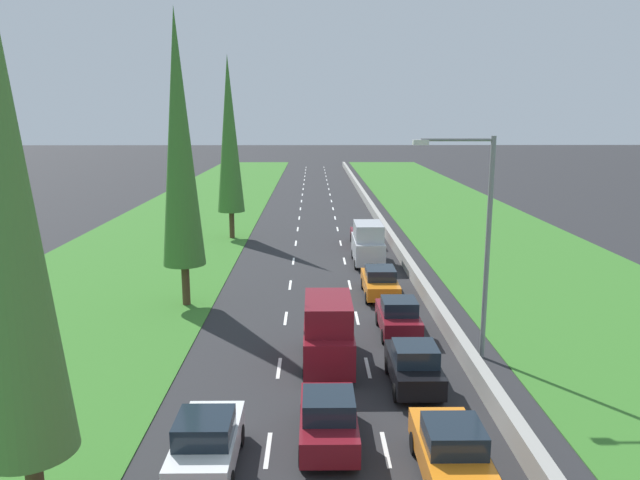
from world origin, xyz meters
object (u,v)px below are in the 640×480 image
Objects in this scene: black_hatchback_right_lane at (414,366)px; orange_hatchback_right_lane_second at (451,450)px; silver_van_right_lane at (368,243)px; maroon_sedan_right_lane at (363,235)px; street_light_mast at (480,232)px; poplar_tree_nearest at (6,206)px; maroon_hatchback_right_lane at (398,317)px; white_hatchback_left_lane at (207,442)px; poplar_tree_third at (229,135)px; maroon_van_centre_lane at (328,332)px; maroon_hatchback_centre_lane at (328,419)px; poplar_tree_second at (179,141)px; orange_sedan_right_lane at (380,282)px.

orange_hatchback_right_lane_second is at bearing -89.25° from black_hatchback_right_lane.
silver_van_right_lane is 6.02m from maroon_sedan_right_lane.
silver_van_right_lane is 16.87m from street_light_mast.
maroon_hatchback_right_lane is at bearing 52.36° from poplar_tree_nearest.
poplar_tree_third is (-3.62, 33.12, 7.44)m from white_hatchback_left_lane.
black_hatchback_right_lane is at bearing 37.87° from poplar_tree_nearest.
maroon_van_centre_lane is at bearing 146.44° from black_hatchback_right_lane.
black_hatchback_right_lane is 0.29× the size of poplar_tree_nearest.
poplar_tree_third is at bearing 107.07° from orange_hatchback_right_lane_second.
maroon_sedan_right_lane is 13.18m from poplar_tree_third.
orange_hatchback_right_lane_second is 1.00× the size of maroon_hatchback_centre_lane.
maroon_van_centre_lane is at bearing -74.49° from poplar_tree_third.
street_light_mast is (13.24, -7.23, -3.31)m from poplar_tree_second.
poplar_tree_second is at bearing 135.84° from black_hatchback_right_lane.
maroon_van_centre_lane is at bearing 54.54° from poplar_tree_nearest.
black_hatchback_right_lane is at bearing -90.05° from orange_sedan_right_lane.
maroon_van_centre_lane is (-3.15, 7.75, 0.56)m from orange_hatchback_right_lane_second.
maroon_van_centre_lane reaches higher than black_hatchback_right_lane.
maroon_sedan_right_lane is 0.50× the size of street_light_mast.
orange_sedan_right_lane is at bearing 91.78° from maroon_hatchback_right_lane.
maroon_van_centre_lane is at bearing 63.90° from white_hatchback_left_lane.
orange_sedan_right_lane is at bearing 62.34° from poplar_tree_nearest.
white_hatchback_left_lane is 0.27× the size of poplar_tree_third.
white_hatchback_left_lane is 0.26× the size of poplar_tree_second.
maroon_hatchback_centre_lane is 10.64m from poplar_tree_nearest.
maroon_hatchback_right_lane is at bearing -23.19° from poplar_tree_second.
street_light_mast is (2.85, 8.50, 4.40)m from orange_hatchback_right_lane_second.
poplar_tree_nearest reaches higher than maroon_van_centre_lane.
silver_van_right_lane is 0.36× the size of poplar_tree_nearest.
maroon_hatchback_right_lane is at bearing 135.03° from street_light_mast.
black_hatchback_right_lane and maroon_hatchback_right_lane have the same top height.
poplar_tree_third is at bearing 102.47° from maroon_hatchback_centre_lane.
maroon_sedan_right_lane is 35.13m from poplar_tree_nearest.
black_hatchback_right_lane is 1.00× the size of maroon_hatchback_right_lane.
street_light_mast is (6.00, 0.75, 3.83)m from maroon_van_centre_lane.
orange_hatchback_right_lane_second and white_hatchback_left_lane have the same top height.
poplar_tree_second is at bearing -125.17° from maroon_sedan_right_lane.
poplar_tree_second is (-10.52, -14.92, 7.73)m from maroon_sedan_right_lane.
orange_hatchback_right_lane_second is 0.87× the size of orange_sedan_right_lane.
street_light_mast is at bearing 47.58° from maroon_hatchback_centre_lane.
maroon_hatchback_right_lane is at bearing -88.22° from orange_sedan_right_lane.
white_hatchback_left_lane is at bearing -76.41° from poplar_tree_second.
black_hatchback_right_lane is at bearing 38.23° from white_hatchback_left_lane.
maroon_van_centre_lane is (-3.27, -22.90, 0.59)m from maroon_sedan_right_lane.
black_hatchback_right_lane is 24.94m from maroon_sedan_right_lane.
maroon_sedan_right_lane is at bearing 81.86° from maroon_van_centre_lane.
white_hatchback_left_lane is at bearing -116.10° from maroon_van_centre_lane.
orange_hatchback_right_lane_second is 12.59m from poplar_tree_nearest.
black_hatchback_right_lane is 0.43× the size of street_light_mast.
maroon_hatchback_centre_lane is 33.44m from poplar_tree_third.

